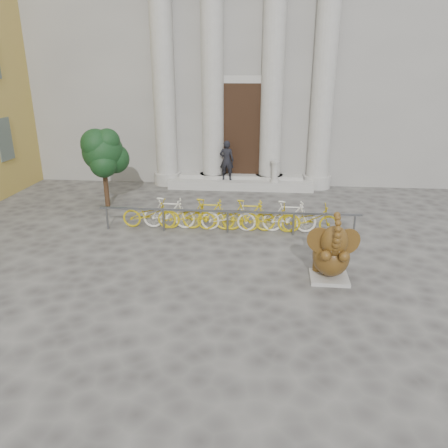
# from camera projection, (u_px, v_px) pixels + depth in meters

# --- Properties ---
(ground) EXTENTS (80.00, 80.00, 0.00)m
(ground) POSITION_uv_depth(u_px,v_px,m) (216.00, 298.00, 9.67)
(ground) COLOR #474442
(ground) RESTS_ON ground
(classical_building) EXTENTS (22.00, 10.70, 12.00)m
(classical_building) POSITION_uv_depth(u_px,v_px,m) (248.00, 42.00, 21.61)
(classical_building) COLOR gray
(classical_building) RESTS_ON ground
(entrance_steps) EXTENTS (6.00, 1.20, 0.36)m
(entrance_steps) POSITION_uv_depth(u_px,v_px,m) (240.00, 184.00, 18.41)
(entrance_steps) COLOR #A8A59E
(entrance_steps) RESTS_ON ground
(elephant_statue) EXTENTS (1.22, 1.34, 1.81)m
(elephant_statue) POSITION_uv_depth(u_px,v_px,m) (331.00, 255.00, 10.28)
(elephant_statue) COLOR #A8A59E
(elephant_statue) RESTS_ON ground
(bike_rack) EXTENTS (8.00, 0.53, 1.00)m
(bike_rack) POSITION_uv_depth(u_px,v_px,m) (228.00, 215.00, 13.54)
(bike_rack) COLOR slate
(bike_rack) RESTS_ON ground
(tree) EXTENTS (1.64, 1.49, 2.84)m
(tree) POSITION_uv_depth(u_px,v_px,m) (103.00, 153.00, 15.35)
(tree) COLOR #332114
(tree) RESTS_ON ground
(pedestrian) EXTENTS (0.63, 0.45, 1.64)m
(pedestrian) POSITION_uv_depth(u_px,v_px,m) (227.00, 160.00, 18.04)
(pedestrian) COLOR black
(pedestrian) RESTS_ON entrance_steps
(balustrade_post) EXTENTS (0.36, 0.36, 0.89)m
(balustrade_post) POSITION_uv_depth(u_px,v_px,m) (275.00, 172.00, 17.80)
(balustrade_post) COLOR #A8A59E
(balustrade_post) RESTS_ON entrance_steps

